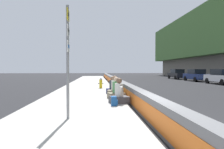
% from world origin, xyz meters
% --- Properties ---
extents(ground_plane, '(160.00, 160.00, 0.00)m').
position_xyz_m(ground_plane, '(0.00, 0.00, 0.00)').
color(ground_plane, '#232326').
rests_on(ground_plane, ground).
extents(sidewalk_strip, '(80.00, 4.40, 0.14)m').
position_xyz_m(sidewalk_strip, '(0.00, 2.65, 0.07)').
color(sidewalk_strip, '#A8A59E').
rests_on(sidewalk_strip, ground_plane).
extents(jersey_barrier, '(76.00, 0.45, 0.85)m').
position_xyz_m(jersey_barrier, '(0.00, 0.00, 0.42)').
color(jersey_barrier, slate).
rests_on(jersey_barrier, ground_plane).
extents(route_sign_post, '(0.44, 0.09, 3.60)m').
position_xyz_m(route_sign_post, '(0.13, 2.73, 2.23)').
color(route_sign_post, gray).
rests_on(route_sign_post, sidewalk_strip).
extents(fire_hydrant, '(0.26, 0.46, 0.88)m').
position_xyz_m(fire_hydrant, '(10.54, 1.47, 0.59)').
color(fire_hydrant, gold).
rests_on(fire_hydrant, sidewalk_strip).
extents(seated_person_foreground, '(0.86, 0.96, 1.17)m').
position_xyz_m(seated_person_foreground, '(3.02, 0.77, 0.51)').
color(seated_person_foreground, '#424247').
rests_on(seated_person_foreground, sidewalk_strip).
extents(seated_person_middle, '(0.87, 0.97, 1.17)m').
position_xyz_m(seated_person_middle, '(4.44, 0.77, 0.51)').
color(seated_person_middle, '#706651').
rests_on(seated_person_middle, sidewalk_strip).
extents(seated_person_rear, '(0.80, 0.91, 1.19)m').
position_xyz_m(seated_person_rear, '(5.73, 0.73, 0.51)').
color(seated_person_rear, '#706651').
rests_on(seated_person_rear, sidewalk_strip).
extents(seated_person_far, '(0.71, 0.80, 1.11)m').
position_xyz_m(seated_person_far, '(6.94, 0.78, 0.49)').
color(seated_person_far, '#23284C').
rests_on(seated_person_far, sidewalk_strip).
extents(backpack, '(0.32, 0.28, 0.40)m').
position_xyz_m(backpack, '(2.34, 1.06, 0.33)').
color(backpack, navy).
rests_on(backpack, sidewalk_strip).
extents(parked_car_fourth, '(4.52, 1.99, 1.71)m').
position_xyz_m(parked_car_fourth, '(15.46, -12.24, 0.86)').
color(parked_car_fourth, silver).
rests_on(parked_car_fourth, ground_plane).
extents(parked_car_midline, '(4.55, 2.05, 1.71)m').
position_xyz_m(parked_car_midline, '(21.48, -12.26, 0.86)').
color(parked_car_midline, navy).
rests_on(parked_car_midline, ground_plane).
extents(parked_car_far, '(4.52, 1.98, 1.71)m').
position_xyz_m(parked_car_far, '(27.82, -12.06, 0.86)').
color(parked_car_far, black).
rests_on(parked_car_far, ground_plane).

